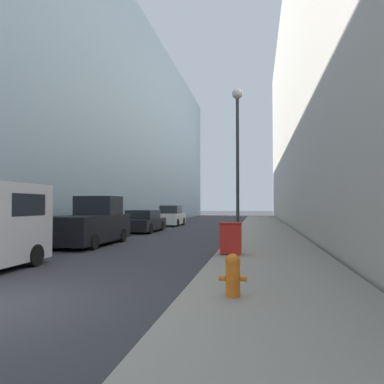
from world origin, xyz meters
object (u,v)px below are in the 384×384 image
(parked_sedan_far, at_px, (171,216))
(fire_hydrant, at_px, (233,274))
(lamppost, at_px, (238,143))
(pickup_truck, at_px, (92,224))
(parked_sedan_near, at_px, (143,222))
(trash_bin, at_px, (231,238))

(parked_sedan_far, bearing_deg, fire_hydrant, -74.23)
(lamppost, relative_size, parked_sedan_far, 1.53)
(pickup_truck, height_order, parked_sedan_near, pickup_truck)
(lamppost, distance_m, parked_sedan_near, 11.30)
(trash_bin, height_order, pickup_truck, pickup_truck)
(fire_hydrant, relative_size, trash_bin, 0.72)
(parked_sedan_far, bearing_deg, lamppost, -67.78)
(fire_hydrant, xyz_separation_m, parked_sedan_near, (-6.96, 16.75, 0.13))
(lamppost, bearing_deg, pickup_truck, 175.44)
(fire_hydrant, distance_m, parked_sedan_near, 18.14)
(fire_hydrant, relative_size, lamppost, 0.12)
(trash_bin, bearing_deg, lamppost, 87.84)
(pickup_truck, bearing_deg, parked_sedan_far, 89.89)
(trash_bin, bearing_deg, parked_sedan_far, 109.10)
(fire_hydrant, height_order, lamppost, lamppost)
(pickup_truck, relative_size, parked_sedan_far, 1.23)
(trash_bin, distance_m, parked_sedan_far, 19.55)
(trash_bin, relative_size, parked_sedan_far, 0.26)
(fire_hydrant, bearing_deg, pickup_truck, 127.84)
(trash_bin, height_order, parked_sedan_near, parked_sedan_near)
(trash_bin, distance_m, parked_sedan_near, 12.79)
(fire_hydrant, height_order, parked_sedan_far, parked_sedan_far)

